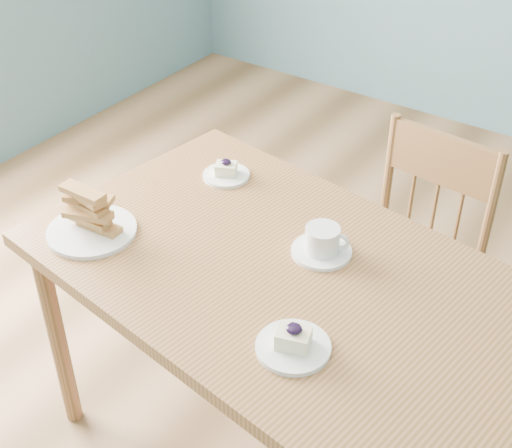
# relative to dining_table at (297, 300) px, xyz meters

# --- Properties ---
(room) EXTENTS (5.01, 5.01, 2.71)m
(room) POSITION_rel_dining_table_xyz_m (0.26, 0.01, 0.66)
(room) COLOR #A0724A
(room) RESTS_ON ground
(dining_table) EXTENTS (1.54, 1.01, 0.77)m
(dining_table) POSITION_rel_dining_table_xyz_m (0.00, 0.00, 0.00)
(dining_table) COLOR #A2643D
(dining_table) RESTS_ON ground
(dining_chair) EXTENTS (0.44, 0.42, 0.89)m
(dining_chair) POSITION_rel_dining_table_xyz_m (0.07, 0.60, -0.24)
(dining_chair) COLOR #A2643D
(dining_chair) RESTS_ON ground
(cheesecake_plate_near) EXTENTS (0.17, 0.17, 0.07)m
(cheesecake_plate_near) POSITION_rel_dining_table_xyz_m (0.12, -0.22, 0.10)
(cheesecake_plate_near) COLOR white
(cheesecake_plate_near) RESTS_ON dining_table
(cheesecake_plate_far) EXTENTS (0.14, 0.14, 0.06)m
(cheesecake_plate_far) POSITION_rel_dining_table_xyz_m (-0.44, 0.28, 0.09)
(cheesecake_plate_far) COLOR white
(cheesecake_plate_far) RESTS_ON dining_table
(coffee_cup) EXTENTS (0.16, 0.16, 0.08)m
(coffee_cup) POSITION_rel_dining_table_xyz_m (-0.00, 0.12, 0.11)
(coffee_cup) COLOR white
(coffee_cup) RESTS_ON dining_table
(biscotti_plate) EXTENTS (0.25, 0.25, 0.15)m
(biscotti_plate) POSITION_rel_dining_table_xyz_m (-0.57, -0.16, 0.13)
(biscotti_plate) COLOR white
(biscotti_plate) RESTS_ON dining_table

